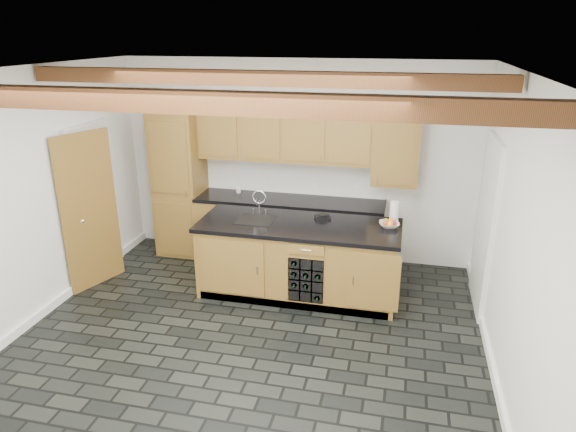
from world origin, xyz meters
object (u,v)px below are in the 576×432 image
at_px(island, 299,259).
at_px(paper_towel, 394,212).
at_px(fruit_bowl, 389,225).
at_px(kitchen_scale, 323,216).

xyz_separation_m(island, paper_towel, (1.11, 0.35, 0.59)).
bearing_deg(fruit_bowl, island, -172.30).
relative_size(kitchen_scale, fruit_bowl, 0.90).
xyz_separation_m(fruit_bowl, paper_towel, (0.05, 0.20, 0.10)).
xyz_separation_m(island, kitchen_scale, (0.24, 0.26, 0.49)).
distance_m(kitchen_scale, paper_towel, 0.88).
distance_m(island, paper_towel, 1.31).
bearing_deg(island, paper_towel, 17.30).
xyz_separation_m(island, fruit_bowl, (1.07, 0.14, 0.49)).
relative_size(island, fruit_bowl, 10.38).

